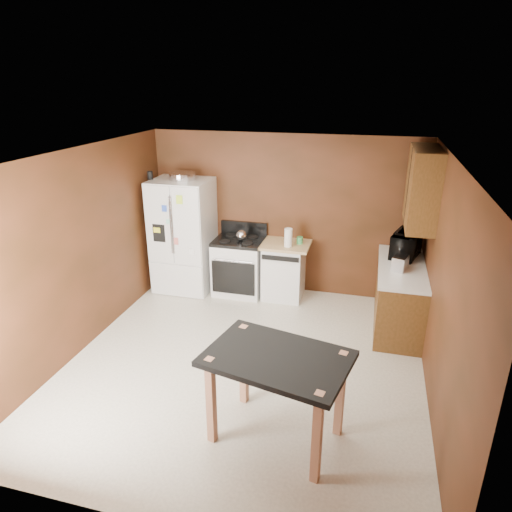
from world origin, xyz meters
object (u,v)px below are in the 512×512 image
at_px(green_canister, 300,240).
at_px(island, 277,369).
at_px(paper_towel, 288,238).
at_px(roasting_pan, 182,176).
at_px(kettle, 241,235).
at_px(gas_range, 239,265).
at_px(dishwasher, 284,270).
at_px(microwave, 406,245).
at_px(pen_cup, 150,175).
at_px(toaster, 400,263).
at_px(refrigerator, 183,236).

bearing_deg(green_canister, island, -84.10).
xyz_separation_m(paper_towel, island, (0.46, -2.91, -0.25)).
xyz_separation_m(roasting_pan, green_canister, (1.83, 0.10, -0.91)).
xyz_separation_m(kettle, gas_range, (-0.05, 0.05, -0.52)).
bearing_deg(paper_towel, dishwasher, 124.19).
distance_m(roasting_pan, microwave, 3.46).
xyz_separation_m(pen_cup, toaster, (3.75, -0.47, -0.87)).
relative_size(kettle, toaster, 0.65).
relative_size(green_canister, microwave, 0.18).
height_order(kettle, gas_range, gas_range).
bearing_deg(dishwasher, roasting_pan, -178.51).
height_order(kettle, paper_towel, paper_towel).
xyz_separation_m(kettle, island, (1.21, -2.95, -0.21)).
distance_m(roasting_pan, refrigerator, 0.95).
relative_size(green_canister, refrigerator, 0.06).
relative_size(microwave, refrigerator, 0.32).
height_order(kettle, dishwasher, kettle).
bearing_deg(kettle, roasting_pan, 177.92).
relative_size(kettle, island, 0.12).
height_order(kettle, toaster, toaster).
bearing_deg(dishwasher, paper_towel, -55.81).
relative_size(roasting_pan, dishwasher, 0.46).
xyz_separation_m(pen_cup, refrigerator, (0.45, 0.09, -0.96)).
bearing_deg(gas_range, refrigerator, -176.19).
xyz_separation_m(green_canister, refrigerator, (-1.86, -0.14, -0.04)).
xyz_separation_m(pen_cup, gas_range, (1.36, 0.15, -1.40)).
bearing_deg(dishwasher, pen_cup, -175.25).
distance_m(paper_towel, gas_range, 0.99).
height_order(toaster, island, toaster).
relative_size(pen_cup, green_canister, 1.20).
relative_size(microwave, dishwasher, 0.65).
bearing_deg(green_canister, pen_cup, -174.34).
bearing_deg(pen_cup, roasting_pan, 15.50).
distance_m(roasting_pan, green_canister, 2.05).
xyz_separation_m(roasting_pan, gas_range, (0.89, 0.02, -1.39)).
xyz_separation_m(green_canister, microwave, (1.53, -0.16, 0.12)).
bearing_deg(paper_towel, island, -80.93).
bearing_deg(gas_range, paper_towel, -6.59).
relative_size(toaster, dishwasher, 0.29).
height_order(toaster, refrigerator, refrigerator).
height_order(pen_cup, microwave, pen_cup).
height_order(refrigerator, gas_range, refrigerator).
xyz_separation_m(refrigerator, gas_range, (0.91, 0.06, -0.44)).
bearing_deg(refrigerator, microwave, -0.36).
bearing_deg(toaster, island, -97.31).
distance_m(roasting_pan, toaster, 3.44).
distance_m(toaster, microwave, 0.55).
relative_size(green_canister, island, 0.07).
distance_m(paper_towel, island, 2.96).
bearing_deg(gas_range, kettle, -43.98).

